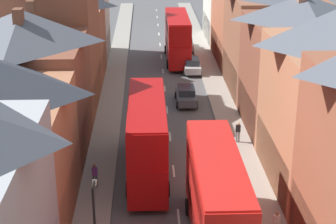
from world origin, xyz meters
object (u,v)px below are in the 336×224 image
Objects in this scene: car_near_silver at (186,95)px; car_mid_black at (192,65)px; double_decker_bus_far_approaching at (147,137)px; double_decker_bus_mid_street at (216,200)px; pedestrian_mid_right at (95,174)px; pedestrian_mid_left at (276,223)px; pedestrian_far_left at (238,131)px; car_parked_right_a at (186,43)px; double_decker_bus_lead at (177,37)px.

car_mid_black is (1.30, 9.81, -0.01)m from car_near_silver.
double_decker_bus_far_approaching is 24.52m from car_mid_black.
car_near_silver is at bearing -97.55° from car_mid_black.
car_near_silver is at bearing 89.98° from double_decker_bus_mid_street.
double_decker_bus_mid_street is 6.71× the size of pedestrian_mid_right.
double_decker_bus_far_approaching is 10.80m from pedestrian_mid_left.
double_decker_bus_mid_street is 6.71× the size of pedestrian_far_left.
car_near_silver reaches higher than car_mid_black.
pedestrian_mid_right is at bearing -103.14° from car_parked_right_a.
double_decker_bus_mid_street is at bearing -92.31° from car_mid_black.
pedestrian_mid_left is (2.11, -41.73, 0.18)m from car_parked_right_a.
car_near_silver is (0.01, -14.41, -1.99)m from double_decker_bus_lead.
car_near_silver is 0.98× the size of car_parked_right_a.
double_decker_bus_mid_street is 32.58m from car_mid_black.
pedestrian_far_left is (2.02, -28.78, 0.18)m from car_parked_right_a.
pedestrian_mid_right is at bearing -151.61° from double_decker_bus_far_approaching.
double_decker_bus_far_approaching is at bearing 112.82° from double_decker_bus_mid_street.
double_decker_bus_far_approaching reaches higher than pedestrian_mid_left.
double_decker_bus_lead is at bearing 90.04° from car_near_silver.
pedestrian_mid_left is (2.11, -31.95, 0.22)m from car_mid_black.
car_parked_right_a is at bearing 86.20° from car_near_silver.
pedestrian_far_left is (10.32, 6.77, 0.00)m from pedestrian_mid_right.
pedestrian_far_left is (-0.08, 12.95, 0.00)m from pedestrian_mid_left.
car_parked_right_a reaches higher than car_mid_black.
pedestrian_mid_left is (3.42, -36.55, -1.78)m from double_decker_bus_lead.
double_decker_bus_lead and double_decker_bus_mid_street have the same top height.
double_decker_bus_mid_street is at bearing -90.02° from car_near_silver.
car_mid_black is 2.70× the size of pedestrian_mid_left.
car_parked_right_a is at bearing 90.00° from car_mid_black.
car_mid_black is (1.31, 32.49, -2.00)m from double_decker_bus_mid_street.
car_mid_black is at bearing 82.45° from car_near_silver.
double_decker_bus_far_approaching is 34.13m from car_parked_right_a.
car_parked_right_a is at bearing 92.89° from pedestrian_mid_left.
double_decker_bus_mid_street is at bearing -67.18° from double_decker_bus_far_approaching.
double_decker_bus_far_approaching is 6.71× the size of pedestrian_mid_left.
double_decker_bus_lead reaches higher than car_near_silver.
car_mid_black is at bearing -74.13° from double_decker_bus_lead.
double_decker_bus_far_approaching is at bearing 28.39° from pedestrian_mid_right.
double_decker_bus_lead is at bearing 95.34° from pedestrian_mid_left.
pedestrian_far_left is at bearing -81.96° from double_decker_bus_lead.
car_near_silver is 17.43m from pedestrian_mid_right.
pedestrian_mid_left is (3.41, -22.14, 0.21)m from car_near_silver.
car_parked_right_a is at bearing 76.86° from pedestrian_mid_right.
double_decker_bus_mid_street reaches higher than car_parked_right_a.
double_decker_bus_lead is 5.69m from car_parked_right_a.
double_decker_bus_far_approaching is 4.24m from pedestrian_mid_right.
pedestrian_far_left reaches higher than car_mid_black.
double_decker_bus_far_approaching is at bearing -104.33° from car_near_silver.
pedestrian_mid_right reaches higher than car_parked_right_a.
double_decker_bus_far_approaching reaches higher than car_near_silver.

